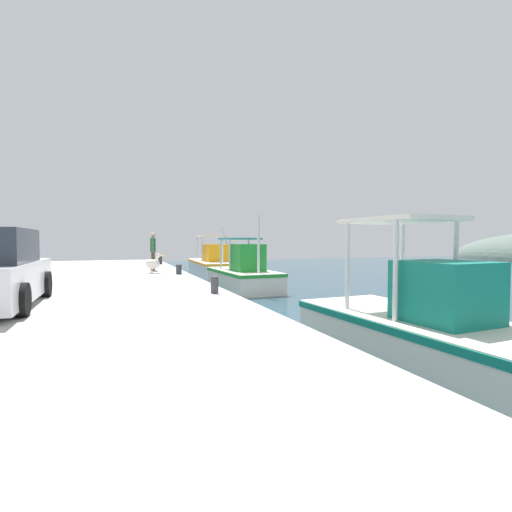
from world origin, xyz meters
name	(u,v)px	position (x,y,z in m)	size (l,w,h in m)	color
quay_pier	(7,321)	(0.00, -5.00, 0.40)	(36.00, 10.00, 0.80)	#B2B2AD
fishing_boat_nearest	(214,265)	(-12.44, 2.67, 0.68)	(6.37, 2.35, 2.85)	white
fishing_boat_second	(244,275)	(-5.94, 2.38, 0.66)	(4.82, 2.12, 3.17)	silver
fishing_boat_third	(420,329)	(4.48, 2.05, 0.64)	(4.66, 2.23, 2.80)	silver
pelican	(153,263)	(-6.50, -1.37, 1.20)	(0.76, 0.88, 0.82)	tan
fisherman_standing	(153,250)	(-7.99, -1.23, 1.72)	(0.59, 0.27, 1.69)	#4C3823
mooring_bollard_nearest	(160,260)	(-12.38, -0.45, 1.05)	(0.22, 0.22, 0.50)	#333338
mooring_bollard_second	(179,269)	(-5.61, -0.45, 0.99)	(0.22, 0.22, 0.38)	#333338
mooring_bollard_third	(215,285)	(0.22, -0.45, 1.01)	(0.20, 0.20, 0.43)	#333338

